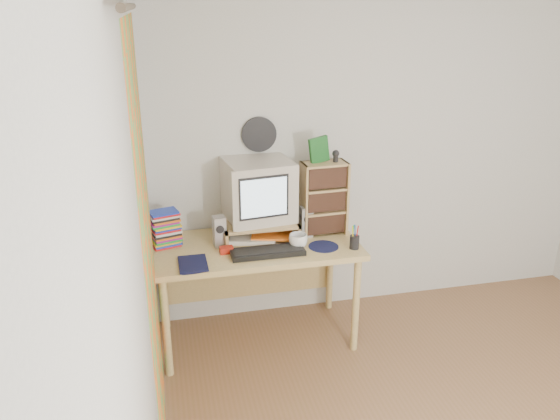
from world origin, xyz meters
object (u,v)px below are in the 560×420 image
mug (298,241)px  crt_monitor (259,191)px  keyboard (268,252)px  dvd_stack (165,228)px  cd_rack (324,198)px  desk (254,258)px  diary (179,264)px

mug → crt_monitor: bearing=127.6°
keyboard → dvd_stack: (-0.64, 0.28, 0.11)m
keyboard → dvd_stack: bearing=156.0°
dvd_stack → cd_rack: 1.11m
desk → mug: bearing=-35.0°
mug → diary: size_ratio=0.58×
desk → cd_rack: bearing=3.0°
keyboard → dvd_stack: 0.71m
dvd_stack → desk: bearing=-19.4°
keyboard → cd_rack: 0.59m
desk → keyboard: 0.29m
crt_monitor → dvd_stack: 0.68m
desk → diary: size_ratio=6.44×
cd_rack → diary: (-1.04, -0.33, -0.24)m
desk → mug: size_ratio=11.15×
crt_monitor → mug: bearing=-59.8°
crt_monitor → keyboard: (-0.01, -0.33, -0.31)m
diary → keyboard: bearing=5.7°
desk → cd_rack: 0.64m
crt_monitor → dvd_stack: crt_monitor is taller
crt_monitor → keyboard: bearing=-99.1°
crt_monitor → mug: (0.21, -0.27, -0.28)m
diary → crt_monitor: bearing=33.2°
cd_rack → dvd_stack: bearing=175.9°
desk → keyboard: bearing=-78.9°
crt_monitor → mug: 0.45m
desk → crt_monitor: 0.48m
desk → cd_rack: (0.51, 0.03, 0.40)m
mug → keyboard: bearing=-166.4°
mug → diary: bearing=-172.0°
desk → cd_rack: size_ratio=2.68×
cd_rack → keyboard: bearing=-153.0°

